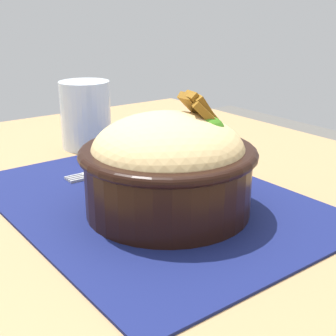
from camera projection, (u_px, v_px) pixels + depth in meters
The scene contains 5 objects.
table at pixel (145, 276), 0.56m from camera, with size 1.04×0.85×0.75m.
placemat at pixel (150, 200), 0.56m from camera, with size 0.41×0.31×0.00m, color #11194C.
bowl at pixel (169, 164), 0.51m from camera, with size 0.22×0.22×0.13m.
fork at pixel (107, 172), 0.64m from camera, with size 0.02×0.13×0.00m.
drinking_glass at pixel (86, 119), 0.76m from camera, with size 0.08×0.08×0.11m.
Camera 1 is at (-0.41, 0.26, 0.97)m, focal length 50.72 mm.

